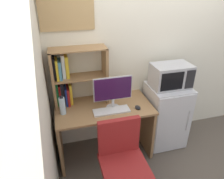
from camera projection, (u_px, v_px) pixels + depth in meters
name	position (u px, v px, depth m)	size (l,w,h in m)	color
wall_back	(187.00, 51.00, 3.02)	(6.40, 0.04, 2.60)	silver
wall_left	(35.00, 162.00, 1.16)	(0.04, 4.40, 2.60)	silver
desk	(104.00, 122.00, 2.77)	(1.23, 0.65, 0.77)	#997047
hutch_bookshelf	(72.00, 77.00, 2.58)	(0.68, 0.27, 0.73)	#997047
monitor	(113.00, 91.00, 2.51)	(0.48, 0.17, 0.43)	#B7B7BC
keyboard	(111.00, 111.00, 2.55)	(0.45, 0.16, 0.02)	silver
computer_mouse	(138.00, 107.00, 2.61)	(0.07, 0.10, 0.03)	black
water_bottle	(62.00, 106.00, 2.46)	(0.07, 0.07, 0.24)	silver
mini_fridge	(165.00, 115.00, 3.03)	(0.55, 0.54, 0.93)	silver
microwave	(171.00, 76.00, 2.74)	(0.51, 0.34, 0.31)	#ADADB2
desk_chair	(123.00, 168.00, 2.23)	(0.55, 0.55, 0.95)	black
wall_corkboard	(67.00, 10.00, 2.32)	(0.62, 0.02, 0.44)	tan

